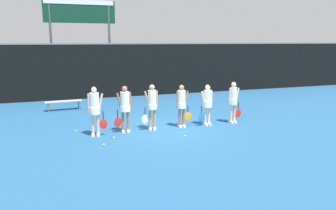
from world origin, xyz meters
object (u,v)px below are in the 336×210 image
at_px(player_1, 125,105).
at_px(tennis_ball_0, 104,145).
at_px(bench_courtside, 64,102).
at_px(tennis_ball_1, 185,136).
at_px(tennis_ball_3, 123,122).
at_px(player_5, 233,99).
at_px(player_4, 207,102).
at_px(player_2, 152,103).
at_px(scoreboard, 80,21).
at_px(tennis_ball_4, 113,138).
at_px(tennis_ball_2, 76,131).
at_px(player_0, 95,107).
at_px(player_3, 182,103).

xyz_separation_m(player_1, tennis_ball_0, (-1.02, -1.38, -1.03)).
distance_m(bench_courtside, tennis_ball_1, 7.49).
bearing_deg(tennis_ball_3, player_5, -19.54).
bearing_deg(tennis_ball_3, player_1, -97.16).
height_order(player_4, tennis_ball_3, player_4).
height_order(bench_courtside, player_2, player_2).
xyz_separation_m(scoreboard, tennis_ball_4, (0.21, -9.63, -4.57)).
distance_m(bench_courtside, player_4, 7.46).
relative_size(player_4, tennis_ball_1, 24.71).
distance_m(tennis_ball_2, tennis_ball_3, 2.16).
height_order(scoreboard, tennis_ball_2, scoreboard).
distance_m(player_1, player_2, 1.06).
height_order(player_2, tennis_ball_1, player_2).
bearing_deg(player_4, tennis_ball_0, -171.38).
distance_m(player_4, tennis_ball_4, 4.15).
xyz_separation_m(bench_courtside, player_4, (5.49, -5.02, 0.58)).
bearing_deg(player_0, player_5, 10.88).
bearing_deg(tennis_ball_0, bench_courtside, 99.58).
distance_m(player_5, tennis_ball_3, 4.79).
bearing_deg(player_2, player_1, -170.39).
relative_size(player_0, tennis_ball_0, 28.13).
height_order(player_2, player_4, player_2).
bearing_deg(player_0, tennis_ball_2, 140.20).
bearing_deg(player_0, bench_courtside, 110.91).
bearing_deg(player_2, tennis_ball_2, 177.16).
height_order(scoreboard, bench_courtside, scoreboard).
height_order(tennis_ball_2, tennis_ball_3, tennis_ball_2).
bearing_deg(scoreboard, tennis_ball_0, -91.30).
relative_size(player_3, player_4, 1.02).
bearing_deg(player_4, bench_courtside, 129.57).
distance_m(player_1, tennis_ball_0, 2.00).
bearing_deg(bench_courtside, tennis_ball_2, -90.91).
bearing_deg(tennis_ball_0, player_3, 22.44).
bearing_deg(scoreboard, bench_courtside, -108.30).
height_order(scoreboard, tennis_ball_4, scoreboard).
distance_m(player_1, tennis_ball_4, 1.38).
relative_size(player_5, tennis_ball_0, 27.07).
bearing_deg(bench_courtside, player_0, -84.04).
bearing_deg(player_2, player_4, 9.36).
bearing_deg(bench_courtside, player_4, -47.19).
height_order(player_2, tennis_ball_0, player_2).
bearing_deg(tennis_ball_4, player_5, 7.16).
bearing_deg(tennis_ball_1, player_3, 73.83).
bearing_deg(tennis_ball_3, tennis_ball_1, -59.02).
xyz_separation_m(player_0, player_2, (2.18, 0.13, -0.01)).
relative_size(player_1, player_5, 1.02).
relative_size(player_3, tennis_ball_1, 25.23).
bearing_deg(player_0, player_1, 17.45).
distance_m(bench_courtside, tennis_ball_4, 5.89).
bearing_deg(player_5, tennis_ball_0, -171.39).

